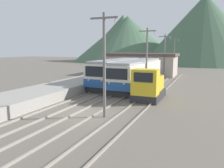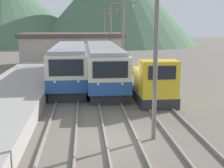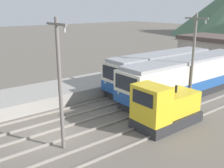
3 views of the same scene
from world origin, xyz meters
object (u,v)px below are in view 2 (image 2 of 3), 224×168
catenary_mast_mid (123,40)px  catenary_mast_far (111,35)px  catenary_mast_near (156,55)px  catenary_mast_distant (104,32)px  commuter_train_center (103,66)px  shunting_locomotive (154,85)px  commuter_train_left (70,67)px

catenary_mast_mid → catenary_mast_far: size_ratio=1.00×
catenary_mast_near → catenary_mast_distant: 34.49m
commuter_train_center → catenary_mast_near: bearing=-83.5°
commuter_train_center → shunting_locomotive: (3.00, -6.44, -0.38)m
commuter_train_center → shunting_locomotive: size_ratio=3.07×
catenary_mast_mid → catenary_mast_far: 11.50m
commuter_train_left → shunting_locomotive: bearing=-46.4°
shunting_locomotive → catenary_mast_near: bearing=-102.6°
catenary_mast_mid → catenary_mast_far: same height
commuter_train_left → catenary_mast_mid: catenary_mast_mid is taller
commuter_train_left → catenary_mast_near: bearing=-71.4°
commuter_train_center → catenary_mast_distant: size_ratio=2.05×
shunting_locomotive → catenary_mast_mid: (-1.49, 4.80, 2.69)m
commuter_train_left → catenary_mast_distant: catenary_mast_distant is taller
catenary_mast_mid → catenary_mast_distant: same height
commuter_train_center → catenary_mast_distant: 21.53m
commuter_train_left → catenary_mast_distant: 22.24m
shunting_locomotive → commuter_train_center: bearing=115.0°
commuter_train_center → catenary_mast_near: size_ratio=2.05×
catenary_mast_far → catenary_mast_near: bearing=-90.0°
catenary_mast_distant → commuter_train_left: bearing=-101.2°
catenary_mast_far → catenary_mast_distant: size_ratio=1.00×
commuter_train_center → commuter_train_left: bearing=-173.0°
commuter_train_center → catenary_mast_far: catenary_mast_far is taller
catenary_mast_mid → commuter_train_left: bearing=163.3°
commuter_train_left → catenary_mast_mid: size_ratio=1.71×
commuter_train_left → shunting_locomotive: (5.80, -6.09, -0.41)m
commuter_train_left → catenary_mast_far: bearing=67.1°
commuter_train_center → catenary_mast_far: (1.51, 9.86, 2.31)m
catenary_mast_mid → catenary_mast_distant: bearing=90.0°
commuter_train_left → commuter_train_center: 2.82m
commuter_train_left → commuter_train_center: (2.80, 0.35, -0.03)m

